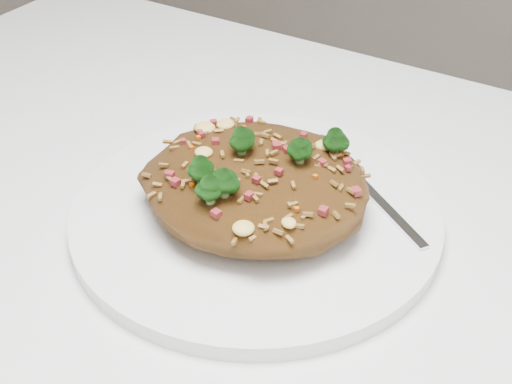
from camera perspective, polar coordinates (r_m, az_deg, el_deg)
plate at (r=0.58m, az=0.00°, el=-1.75°), size 0.30×0.30×0.01m
fried_rice at (r=0.56m, az=-0.01°, el=1.35°), size 0.19×0.17×0.07m
fork at (r=0.59m, az=9.40°, el=-0.25°), size 0.14×0.10×0.00m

